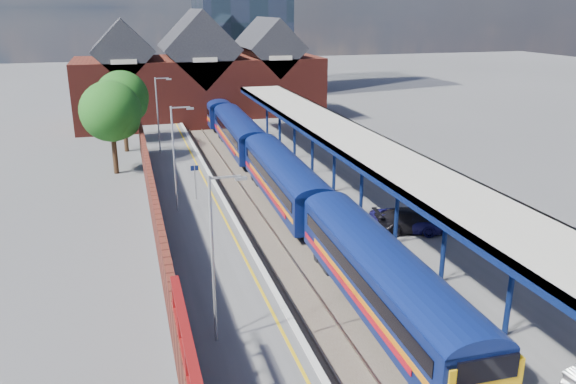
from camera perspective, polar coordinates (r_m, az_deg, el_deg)
name	(u,v)px	position (r m, az deg, el deg)	size (l,w,h in m)	color
ground	(248,183)	(46.95, -4.13, 0.95)	(240.00, 240.00, 0.00)	#5B5B5E
ballast_bed	(279,225)	(37.76, -0.90, -3.34)	(6.00, 76.00, 0.06)	#473D33
rails	(279,223)	(37.72, -0.90, -3.21)	(4.51, 76.00, 0.14)	slate
left_platform	(197,227)	(36.63, -9.24, -3.49)	(5.00, 76.00, 1.00)	#565659
right_platform	(362,210)	(39.49, 7.53, -1.78)	(6.00, 76.00, 1.00)	#565659
coping_left	(233,215)	(36.75, -5.65, -2.38)	(0.30, 76.00, 0.05)	silver
coping_right	(324,206)	(38.30, 3.65, -1.46)	(0.30, 76.00, 0.05)	silver
yellow_line	(223,217)	(36.67, -6.57, -2.50)	(0.14, 76.00, 0.01)	yellow
train	(258,151)	(48.77, -3.02, 4.22)	(3.22, 65.96, 3.45)	navy
canopy	(347,137)	(39.69, 6.00, 5.53)	(4.50, 52.00, 4.48)	#0E1E52
lamp_post_b	(216,250)	(21.98, -7.34, -5.88)	(1.48, 0.18, 7.00)	#A5A8AA
lamp_post_c	(176,152)	(37.08, -11.31, 3.96)	(1.48, 0.18, 7.00)	#A5A8AA
lamp_post_d	(159,111)	(52.72, -12.98, 8.04)	(1.48, 0.18, 7.00)	#A5A8AA
platform_sign	(195,176)	(39.73, -9.43, 1.58)	(0.55, 0.08, 2.50)	#A5A8AA
brick_wall	(161,241)	(29.74, -12.80, -4.92)	(0.35, 50.00, 3.86)	maroon
station_building	(199,78)	(72.96, -9.00, 11.36)	(30.00, 12.12, 13.78)	maroon
tree_near	(113,113)	(50.53, -17.39, 7.66)	(5.20, 5.20, 8.10)	#382314
tree_far	(124,99)	(58.41, -16.35, 9.09)	(5.20, 5.20, 8.10)	#382314
parked_car_dark	(413,220)	(34.76, 12.60, -2.80)	(1.96, 4.82, 1.40)	black
parked_car_blue	(407,220)	(34.80, 11.97, -2.84)	(2.11, 4.58, 1.27)	navy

